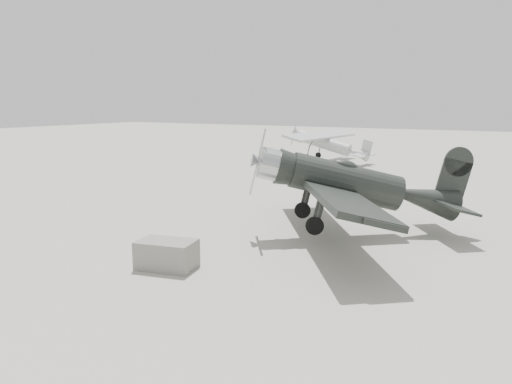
# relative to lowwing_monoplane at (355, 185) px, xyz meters

# --- Properties ---
(ground) EXTENTS (160.00, 160.00, 0.00)m
(ground) POSITION_rel_lowwing_monoplane_xyz_m (-5.41, -2.07, -1.97)
(ground) COLOR gray
(ground) RESTS_ON ground
(lowwing_monoplane) EXTENTS (9.39, 10.60, 3.73)m
(lowwing_monoplane) POSITION_rel_lowwing_monoplane_xyz_m (0.00, 0.00, 0.00)
(lowwing_monoplane) COLOR black
(lowwing_monoplane) RESTS_ON ground
(highwing_monoplane) EXTENTS (7.26, 10.23, 2.90)m
(highwing_monoplane) POSITION_rel_lowwing_monoplane_xyz_m (-9.72, 21.42, -0.16)
(highwing_monoplane) COLOR #ADB0B2
(highwing_monoplane) RESTS_ON ground
(equipment_block) EXTENTS (1.94, 1.43, 0.87)m
(equipment_block) POSITION_rel_lowwing_monoplane_xyz_m (-3.72, -6.55, -1.54)
(equipment_block) COLOR slate
(equipment_block) RESTS_ON ground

